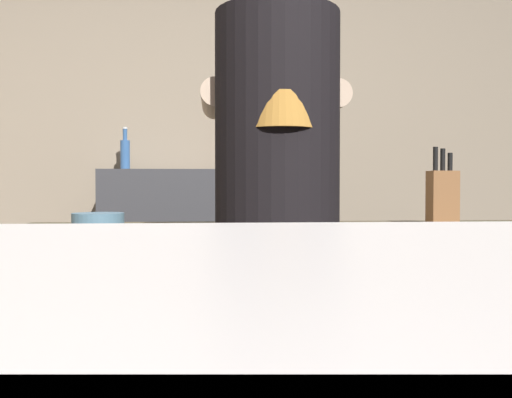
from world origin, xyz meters
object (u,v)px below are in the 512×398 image
at_px(mixing_bowl, 98,220).
at_px(bottle_soy, 125,153).
at_px(knife_block, 442,196).
at_px(bottle_vinegar, 263,154).
at_px(chefs_knife, 344,226).
at_px(bottle_hot_sauce, 227,155).
at_px(bottle_olive_oil, 253,154).
at_px(bartender, 277,203).

distance_m(mixing_bowl, bottle_soy, 1.28).
bearing_deg(knife_block, bottle_vinegar, 116.31).
bearing_deg(chefs_knife, bottle_vinegar, 115.59).
bearing_deg(bottle_hot_sauce, mixing_bowl, -113.07).
distance_m(bottle_soy, bottle_vinegar, 0.78).
relative_size(mixing_bowl, bottle_olive_oil, 0.78).
xyz_separation_m(bottle_olive_oil, bottle_hot_sauce, (-0.14, -0.00, -0.01)).
xyz_separation_m(bartender, mixing_bowl, (-0.58, 0.48, -0.07)).
bearing_deg(chefs_knife, bottle_olive_oil, 118.91).
xyz_separation_m(bartender, bottle_olive_oil, (0.04, 1.61, 0.22)).
xyz_separation_m(chefs_knife, bottle_vinegar, (-0.17, 1.26, 0.32)).
xyz_separation_m(chefs_knife, bottle_soy, (-0.95, 1.31, 0.32)).
relative_size(bottle_hot_sauce, bottle_vinegar, 0.88).
relative_size(bottle_hot_sauce, bottle_soy, 0.87).
relative_size(bartender, bottle_vinegar, 7.34).
bearing_deg(mixing_bowl, bottle_soy, 94.29).
bearing_deg(chefs_knife, bottle_hot_sauce, 125.37).
xyz_separation_m(bartender, bottle_soy, (-0.67, 1.72, 0.23)).
distance_m(knife_block, bottle_vinegar, 1.30).
bearing_deg(bottle_olive_oil, knife_block, -59.89).
bearing_deg(bottle_olive_oil, chefs_knife, -78.88).
height_order(bottle_olive_oil, bottle_hot_sauce, bottle_olive_oil).
bearing_deg(bottle_soy, chefs_knife, -54.13).
xyz_separation_m(bottle_hot_sauce, bottle_soy, (-0.57, 0.12, 0.01)).
relative_size(chefs_knife, bottle_vinegar, 1.01).
xyz_separation_m(bartender, chefs_knife, (0.28, 0.40, -0.10)).
xyz_separation_m(bottle_soy, bottle_vinegar, (0.78, -0.05, -0.00)).
xyz_separation_m(knife_block, bottle_hot_sauce, (-0.78, 1.09, 0.21)).
relative_size(knife_block, bottle_vinegar, 1.22).
xyz_separation_m(knife_block, chefs_knife, (-0.40, -0.11, -0.10)).
xyz_separation_m(mixing_bowl, chefs_knife, (0.86, -0.07, -0.02)).
xyz_separation_m(bartender, bottle_vinegar, (0.11, 1.67, 0.22)).
distance_m(bartender, mixing_bowl, 0.75).
xyz_separation_m(knife_block, bottle_vinegar, (-0.57, 1.15, 0.22)).
bearing_deg(bottle_vinegar, bartender, -93.67).
bearing_deg(bartender, bottle_olive_oil, -1.59).
bearing_deg(bottle_hot_sauce, bottle_vinegar, 17.73).
bearing_deg(knife_block, mixing_bowl, -178.31).
relative_size(bartender, bottle_olive_oil, 7.56).
relative_size(bartender, chefs_knife, 7.27).
distance_m(knife_block, bottle_hot_sauce, 1.35).
distance_m(bottle_olive_oil, bottle_hot_sauce, 0.14).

